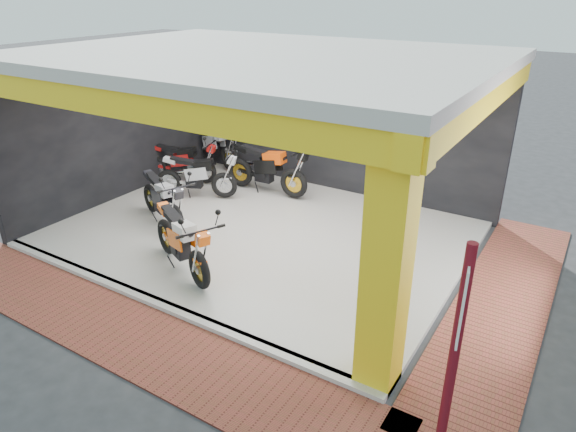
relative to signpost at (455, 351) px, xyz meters
name	(u,v)px	position (x,y,z in m)	size (l,w,h in m)	color
ground	(198,278)	(-4.79, 1.49, -1.47)	(80.00, 80.00, 0.00)	#2D2D30
showroom_floor	(261,233)	(-4.79, 3.49, -1.42)	(8.00, 6.00, 0.10)	silver
showroom_ceiling	(257,57)	(-4.79, 3.49, 2.13)	(8.40, 6.40, 0.20)	beige
back_wall	(332,122)	(-4.79, 6.59, 0.28)	(8.20, 0.20, 3.50)	black
left_wall	(115,127)	(-8.89, 3.49, 0.28)	(0.20, 6.20, 3.50)	black
corner_column	(387,267)	(-1.04, 0.74, 0.28)	(0.50, 0.50, 3.50)	yellow
header_beam_front	(132,104)	(-4.79, 0.49, 1.83)	(8.40, 0.30, 0.40)	yellow
header_beam_right	(483,98)	(-0.79, 3.49, 1.83)	(0.30, 6.40, 0.40)	yellow
floor_kerb	(156,303)	(-4.79, 0.47, -1.42)	(8.00, 0.20, 0.10)	silver
paver_front	(120,330)	(-4.79, -0.31, -1.45)	(9.00, 1.40, 0.03)	brown
paver_right	(502,304)	(0.01, 3.49, -1.45)	(1.40, 7.00, 0.03)	brown
signpost	(455,351)	(0.00, 0.00, 0.00)	(0.11, 0.37, 2.68)	maroon
moto_hero	(198,252)	(-4.42, 1.15, -0.67)	(2.27, 0.84, 1.38)	#FF5B0A
moto_row_a	(175,205)	(-6.17, 2.46, -0.71)	(2.13, 0.79, 1.30)	black
moto_row_b	(224,173)	(-6.56, 4.52, -0.72)	(2.11, 0.78, 1.29)	#B4B6BD
moto_row_c	(294,169)	(-5.15, 5.38, -0.63)	(2.40, 0.89, 1.47)	black
moto_row_d	(204,160)	(-7.59, 5.04, -0.73)	(2.08, 0.77, 1.27)	#AF1412
moto_row_e	(230,146)	(-7.59, 6.10, -0.63)	(2.42, 0.90, 1.48)	#A3A5AA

